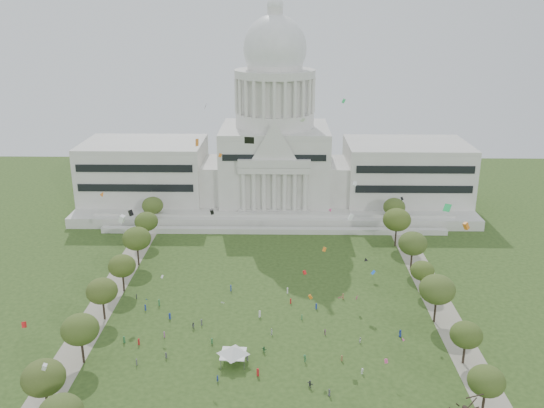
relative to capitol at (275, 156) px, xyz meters
The scene contains 33 objects.
ground 115.76m from the capitol, 90.00° to the right, with size 400.00×400.00×0.00m, color #2B4319.
capitol is the anchor object (origin of this frame).
path_left 98.93m from the capitol, 119.87° to the right, with size 8.00×160.00×0.04m, color gray.
path_right 98.93m from the capitol, 60.13° to the right, with size 8.00×160.00×0.04m, color gray.
row_tree_l_0 143.26m from the capitol, 108.50° to the right, with size 8.85×8.85×12.59m.
row_tree_r_0 141.31m from the capitol, 71.35° to the right, with size 7.67×7.67×10.91m.
row_tree_l_1 125.32m from the capitol, 110.71° to the right, with size 8.86×8.86×12.59m.
row_tree_r_1 125.12m from the capitol, 68.16° to the right, with size 7.58×7.58×10.78m.
row_tree_l_2 107.19m from the capitol, 115.07° to the right, with size 8.42×8.42×11.97m.
row_tree_r_2 106.56m from the capitol, 65.33° to the right, with size 9.55×9.55×13.58m.
row_tree_l_3 92.14m from the capitol, 118.96° to the right, with size 8.12×8.12×11.55m.
row_tree_r_3 91.98m from the capitol, 60.70° to the right, with size 7.01×7.01×9.98m.
row_tree_l_4 76.50m from the capitol, 125.78° to the right, with size 9.29×9.29×13.21m.
row_tree_r_4 78.81m from the capitol, 54.84° to the right, with size 9.19×9.19×13.06m.
row_tree_l_5 63.64m from the capitol, 136.72° to the right, with size 8.33×8.33×11.85m.
row_tree_r_5 62.67m from the capitol, 44.94° to the right, with size 9.82×9.82×13.96m.
row_tree_l_6 54.69m from the capitol, 152.45° to the right, with size 8.19×8.19×11.64m.
row_tree_r_6 54.32m from the capitol, 28.99° to the right, with size 8.42×8.42×11.97m.
big_bare_tree 147.23m from the capitol, 74.98° to the right, with size 6.00×5.00×12.80m.
event_tent 118.02m from the capitol, 94.13° to the right, with size 8.61×8.61×4.58m.
person_0 111.22m from the capitol, 72.11° to the right, with size 0.98×0.64×2.01m, color navy.
person_2 111.45m from the capitol, 77.88° to the right, with size 0.76×0.47×1.56m, color silver.
person_3 117.70m from the capitol, 85.74° to the right, with size 1.24×0.64×1.92m, color #33723F.
person_4 105.70m from the capitol, 89.73° to the right, with size 1.06×0.58×1.81m, color silver.
person_5 113.75m from the capitol, 90.64° to the right, with size 1.54×0.61×1.66m, color #33723F.
person_6 130.67m from the capitol, 84.01° to the right, with size 0.85×0.56×1.75m, color #4C4C51.
person_7 125.90m from the capitol, 95.28° to the right, with size 0.60×0.44×1.64m, color navy.
person_8 104.94m from the capitol, 101.35° to the right, with size 0.89×0.55×1.83m, color #4C4C51.
person_9 123.94m from the capitol, 79.76° to the right, with size 0.98×0.50×1.51m, color silver.
person_10 106.38m from the capitol, 82.11° to the right, with size 0.96×0.52×1.63m, color #994C8C.
person_11 127.48m from the capitol, 85.71° to the right, with size 1.67×0.66×1.80m, color #4C4C51.
distant_crowd 102.21m from the capitol, 97.57° to the right, with size 60.48×42.65×1.93m.
kite_swarm 101.92m from the capitol, 90.42° to the right, with size 85.08×105.47×58.56m.
Camera 1 is at (2.76, -120.09, 79.51)m, focal length 38.00 mm.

